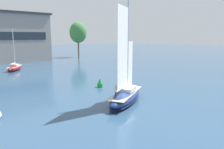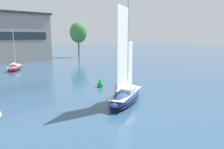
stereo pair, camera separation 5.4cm
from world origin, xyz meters
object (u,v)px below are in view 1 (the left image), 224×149
Objects in this scene: tree_shore_right at (37,36)px; sailboat_moored_near_marina at (15,68)px; tree_shore_left at (78,33)px; sailboat_main at (126,95)px; channel_buoy at (100,83)px.

sailboat_moored_near_marina is (-15.90, -21.37, -8.80)m from tree_shore_right.
tree_shore_left is 1.07× the size of sailboat_main.
tree_shore_left is 72.03m from sailboat_main.
tree_shore_left is 42.49m from sailboat_moored_near_marina.
tree_shore_right is 64.98m from sailboat_main.
tree_shore_right reaches higher than sailboat_moored_near_marina.
tree_shore_left is 8.46× the size of channel_buoy.
sailboat_moored_near_marina is (-34.94, -21.92, -10.22)m from tree_shore_left.
channel_buoy is (-10.30, -53.11, -8.85)m from tree_shore_right.
sailboat_moored_near_marina is at bearing -126.65° from tree_shore_right.
channel_buoy is (-29.35, -53.66, -10.27)m from tree_shore_left.
tree_shore_right is at bearing 79.02° from channel_buoy.
sailboat_main is at bearing -101.93° from tree_shore_right.
sailboat_main is (-32.37, -63.59, -9.85)m from tree_shore_left.
channel_buoy is at bearing 73.08° from sailboat_main.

